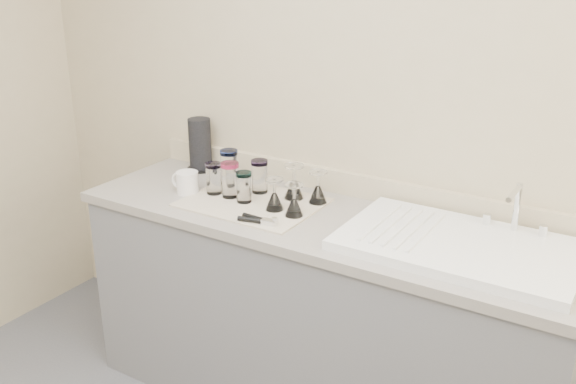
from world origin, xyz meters
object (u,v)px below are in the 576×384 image
Objects in this scene: goblet_back_left at (294,187)px; white_mug at (187,183)px; tumbler_lavender at (244,187)px; goblet_back_right at (318,192)px; tumbler_purple at (260,176)px; tumbler_magenta at (214,178)px; goblet_front_left at (274,199)px; can_opener at (259,220)px; paper_towel_roll at (200,145)px; goblet_front_right at (294,205)px; sink_unit at (459,245)px; tumbler_blue at (230,179)px; tumbler_teal at (229,167)px.

goblet_back_left is 0.47m from white_mug.
goblet_back_right reaches higher than tumbler_lavender.
tumbler_magenta is at bearing -143.97° from tumbler_purple.
tumbler_purple is at bearing 36.03° from tumbler_magenta.
goblet_back_left is 1.12× the size of goblet_front_left.
paper_towel_roll is at bearing 146.63° from can_opener.
white_mug is (-0.53, -0.01, -0.00)m from goblet_front_right.
goblet_front_right is at bearing -174.98° from sink_unit.
goblet_front_left is (0.16, -0.13, -0.03)m from tumbler_purple.
goblet_back_right is 1.03× the size of goblet_front_left.
tumbler_blue is at bearing 146.91° from can_opener.
goblet_back_left is 0.59× the size of paper_towel_roll.
goblet_front_right is at bearing -4.04° from tumbler_magenta.
tumbler_blue is 0.42m from paper_towel_roll.
goblet_back_left is at bearing 5.93° from tumbler_purple.
tumbler_purple is 1.06× the size of tumbler_magenta.
tumbler_lavender is at bearing -38.65° from tumbler_teal.
paper_towel_roll reaches higher than can_opener.
goblet_back_left is (-0.75, 0.11, 0.04)m from sink_unit.
tumbler_blue reaches higher than goblet_front_left.
goblet_back_left is 1.08× the size of goblet_back_right.
tumbler_teal is 1.18× the size of goblet_front_left.
tumbler_purple is 1.07× the size of white_mug.
goblet_front_left is 0.53× the size of paper_towel_roll.
goblet_back_right is at bearing 169.79° from sink_unit.
goblet_back_left is at bearing 22.40° from tumbler_magenta.
goblet_back_right reaches higher than can_opener.
white_mug is at bearing -61.92° from paper_towel_roll.
goblet_front_left is at bearing 173.11° from goblet_front_right.
tumbler_blue is (0.08, 0.01, 0.01)m from tumbler_magenta.
sink_unit is 6.29× the size of tumbler_lavender.
sink_unit reaches higher than can_opener.
tumbler_magenta reaches higher than tumbler_lavender.
tumbler_magenta is at bearing -41.96° from paper_towel_roll.
can_opener is (0.36, -0.30, -0.07)m from tumbler_teal.
tumbler_lavender is (0.08, -0.02, -0.01)m from tumbler_blue.
tumbler_teal is at bearing 179.57° from goblet_back_left.
tumbler_purple is 1.06× the size of goblet_back_right.
tumbler_teal is 1.19× the size of goblet_front_right.
goblet_back_left reaches higher than goblet_back_right.
tumbler_teal is 1.03× the size of tumbler_blue.
white_mug is at bearing -165.81° from tumbler_blue.
sink_unit reaches higher than goblet_back_left.
tumbler_lavender is at bearing -136.80° from goblet_back_left.
can_opener is (0.02, -0.14, -0.03)m from goblet_front_left.
tumbler_teal is 1.14× the size of tumbler_magenta.
goblet_back_right reaches higher than white_mug.
goblet_back_right is (0.11, 0.01, -0.00)m from goblet_back_left.
sink_unit is 6.23× the size of goblet_front_right.
goblet_back_right is at bearing 30.24° from tumbler_lavender.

